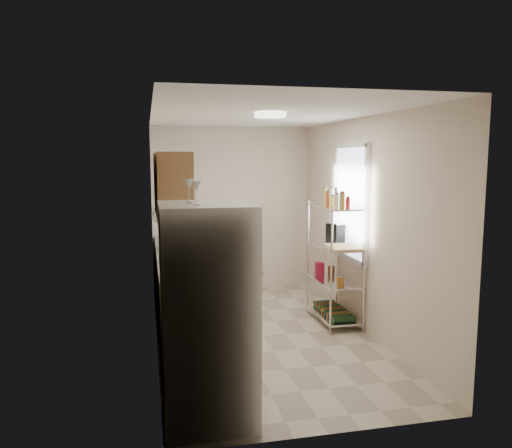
% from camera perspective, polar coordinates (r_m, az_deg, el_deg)
% --- Properties ---
extents(room, '(2.52, 4.42, 2.62)m').
position_cam_1_polar(room, '(5.80, 0.87, -0.49)').
color(room, '#B8AC95').
rests_on(room, ground).
extents(counter_run, '(0.63, 3.51, 0.90)m').
position_cam_1_polar(counter_run, '(6.26, -8.37, -7.88)').
color(counter_run, '#A47346').
rests_on(counter_run, ground).
extents(upper_cabinets, '(0.33, 2.20, 0.72)m').
position_cam_1_polar(upper_cabinets, '(5.70, -9.76, 4.42)').
color(upper_cabinets, '#A47346').
rests_on(upper_cabinets, room).
extents(range_hood, '(0.50, 0.60, 0.12)m').
position_cam_1_polar(range_hood, '(6.53, -9.53, 1.12)').
color(range_hood, '#B7BABC').
rests_on(range_hood, room).
extents(window, '(0.06, 1.00, 1.46)m').
position_cam_1_polar(window, '(6.48, 10.77, 2.46)').
color(window, white).
rests_on(window, room).
extents(bakers_rack, '(0.45, 0.90, 1.73)m').
position_cam_1_polar(bakers_rack, '(6.40, 9.05, -1.55)').
color(bakers_rack, silver).
rests_on(bakers_rack, ground).
extents(ceiling_dome, '(0.34, 0.34, 0.05)m').
position_cam_1_polar(ceiling_dome, '(5.47, 1.64, 12.36)').
color(ceiling_dome, white).
rests_on(ceiling_dome, room).
extents(refrigerator, '(0.73, 0.73, 1.76)m').
position_cam_1_polar(refrigerator, '(4.05, -5.55, -10.15)').
color(refrigerator, silver).
rests_on(refrigerator, ground).
extents(wine_glass_a, '(0.07, 0.07, 0.19)m').
position_cam_1_polar(wine_glass_a, '(3.91, -7.66, 3.76)').
color(wine_glass_a, silver).
rests_on(wine_glass_a, refrigerator).
extents(wine_glass_b, '(0.06, 0.06, 0.18)m').
position_cam_1_polar(wine_glass_b, '(3.71, -6.81, 3.51)').
color(wine_glass_b, silver).
rests_on(wine_glass_b, refrigerator).
extents(rice_cooker, '(0.26, 0.26, 0.21)m').
position_cam_1_polar(rice_cooker, '(5.98, -8.14, -3.17)').
color(rice_cooker, silver).
rests_on(rice_cooker, counter_run).
extents(frying_pan_large, '(0.37, 0.37, 0.05)m').
position_cam_1_polar(frying_pan_large, '(6.69, -8.76, -2.74)').
color(frying_pan_large, black).
rests_on(frying_pan_large, counter_run).
extents(frying_pan_small, '(0.28, 0.28, 0.04)m').
position_cam_1_polar(frying_pan_small, '(6.52, -8.96, -3.06)').
color(frying_pan_small, black).
rests_on(frying_pan_small, counter_run).
extents(cutting_board, '(0.39, 0.50, 0.03)m').
position_cam_1_polar(cutting_board, '(6.18, 10.03, -2.67)').
color(cutting_board, tan).
rests_on(cutting_board, bakers_rack).
extents(espresso_machine, '(0.21, 0.26, 0.26)m').
position_cam_1_polar(espresso_machine, '(6.62, 9.06, -0.96)').
color(espresso_machine, black).
rests_on(espresso_machine, bakers_rack).
extents(storage_bag, '(0.11, 0.15, 0.16)m').
position_cam_1_polar(storage_bag, '(6.77, 7.29, -5.06)').
color(storage_bag, maroon).
rests_on(storage_bag, bakers_rack).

